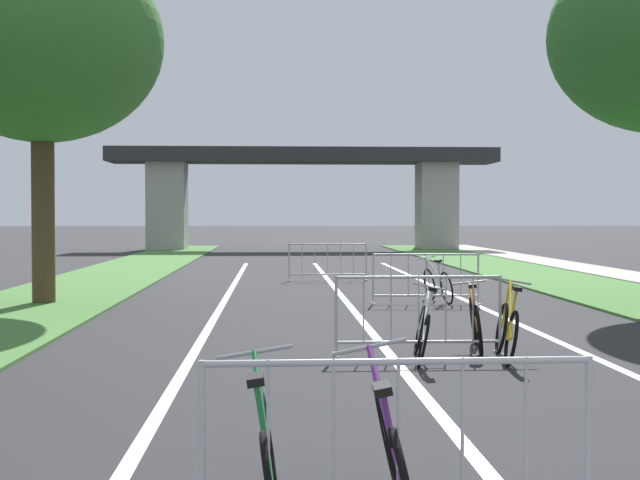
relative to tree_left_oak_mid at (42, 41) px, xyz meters
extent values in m
cube|color=#477A38|center=(-0.11, 5.90, -5.37)|extent=(3.28, 55.57, 0.05)
cube|color=#477A38|center=(12.62, 5.90, -5.37)|extent=(3.28, 55.57, 0.05)
cube|color=silver|center=(6.25, -0.76, -5.39)|extent=(0.14, 32.15, 0.01)
cube|color=silver|center=(8.85, -0.76, -5.39)|extent=(0.14, 32.15, 0.01)
cube|color=silver|center=(3.66, -0.76, -5.39)|extent=(0.14, 32.15, 0.01)
cube|color=#2D2D30|center=(6.25, 29.09, -0.38)|extent=(20.58, 3.24, 0.75)
cube|color=#9E9B93|center=(-0.96, 29.09, -3.08)|extent=(1.99, 2.40, 4.64)
cube|color=#9E9B93|center=(13.47, 29.09, -3.08)|extent=(1.99, 2.40, 4.64)
cylinder|color=#4C3823|center=(0.00, 0.00, -3.61)|extent=(0.47, 0.47, 3.57)
ellipsoid|color=#38702D|center=(0.00, 0.00, 0.03)|extent=(4.94, 4.94, 4.20)
cylinder|color=#ADADB2|center=(4.34, -13.61, -4.87)|extent=(0.04, 0.04, 1.05)
cylinder|color=#ADADB2|center=(6.50, -13.57, -4.87)|extent=(0.04, 0.04, 1.05)
cylinder|color=#ADADB2|center=(5.42, -13.59, -4.37)|extent=(2.16, 0.08, 0.04)
cylinder|color=#ADADB2|center=(4.70, -13.60, -4.78)|extent=(0.02, 0.02, 0.87)
cylinder|color=#ADADB2|center=(5.06, -13.60, -4.78)|extent=(0.02, 0.02, 0.87)
cylinder|color=#ADADB2|center=(5.42, -13.59, -4.78)|extent=(0.02, 0.02, 0.87)
cylinder|color=#ADADB2|center=(5.78, -13.58, -4.78)|extent=(0.02, 0.02, 0.87)
cylinder|color=#ADADB2|center=(6.14, -13.58, -4.78)|extent=(0.02, 0.02, 0.87)
cylinder|color=#ADADB2|center=(5.54, -6.96, -4.87)|extent=(0.04, 0.04, 1.05)
cube|color=#ADADB2|center=(5.54, -6.96, -5.38)|extent=(0.06, 0.44, 0.03)
cylinder|color=#ADADB2|center=(7.70, -6.95, -4.87)|extent=(0.04, 0.04, 1.05)
cube|color=#ADADB2|center=(7.70, -6.95, -5.38)|extent=(0.06, 0.44, 0.03)
cylinder|color=#ADADB2|center=(6.62, -6.95, -4.37)|extent=(2.16, 0.05, 0.04)
cylinder|color=#ADADB2|center=(6.62, -6.95, -5.22)|extent=(2.16, 0.05, 0.04)
cylinder|color=#ADADB2|center=(5.90, -6.96, -4.78)|extent=(0.02, 0.02, 0.87)
cylinder|color=#ADADB2|center=(6.26, -6.96, -4.78)|extent=(0.02, 0.02, 0.87)
cylinder|color=#ADADB2|center=(6.62, -6.95, -4.78)|extent=(0.02, 0.02, 0.87)
cylinder|color=#ADADB2|center=(6.98, -6.95, -4.78)|extent=(0.02, 0.02, 0.87)
cylinder|color=#ADADB2|center=(7.34, -6.95, -4.78)|extent=(0.02, 0.02, 0.87)
cylinder|color=#ADADB2|center=(6.77, -0.25, -4.87)|extent=(0.04, 0.04, 1.05)
cube|color=#ADADB2|center=(6.77, -0.25, -5.38)|extent=(0.09, 0.44, 0.03)
cylinder|color=#ADADB2|center=(8.93, -0.38, -4.87)|extent=(0.04, 0.04, 1.05)
cube|color=#ADADB2|center=(8.93, -0.38, -5.38)|extent=(0.09, 0.44, 0.03)
cylinder|color=#ADADB2|center=(7.85, -0.32, -4.37)|extent=(2.16, 0.17, 0.04)
cylinder|color=#ADADB2|center=(7.85, -0.32, -5.22)|extent=(2.16, 0.17, 0.04)
cylinder|color=#ADADB2|center=(7.13, -0.27, -4.78)|extent=(0.02, 0.02, 0.87)
cylinder|color=#ADADB2|center=(7.49, -0.30, -4.78)|extent=(0.02, 0.02, 0.87)
cylinder|color=#ADADB2|center=(7.85, -0.32, -4.78)|extent=(0.02, 0.02, 0.87)
cylinder|color=#ADADB2|center=(8.21, -0.34, -4.78)|extent=(0.02, 0.02, 0.87)
cylinder|color=#ADADB2|center=(8.57, -0.36, -4.78)|extent=(0.02, 0.02, 0.87)
cylinder|color=#ADADB2|center=(5.14, 6.29, -4.87)|extent=(0.04, 0.04, 1.05)
cube|color=#ADADB2|center=(5.14, 6.29, -5.38)|extent=(0.07, 0.44, 0.03)
cylinder|color=#ADADB2|center=(7.30, 6.35, -4.87)|extent=(0.04, 0.04, 1.05)
cube|color=#ADADB2|center=(7.30, 6.35, -5.38)|extent=(0.07, 0.44, 0.03)
cylinder|color=#ADADB2|center=(6.22, 6.32, -4.37)|extent=(2.16, 0.10, 0.04)
cylinder|color=#ADADB2|center=(6.22, 6.32, -5.22)|extent=(2.16, 0.10, 0.04)
cylinder|color=#ADADB2|center=(5.50, 6.30, -4.78)|extent=(0.02, 0.02, 0.87)
cylinder|color=#ADADB2|center=(5.86, 6.31, -4.78)|extent=(0.02, 0.02, 0.87)
cylinder|color=#ADADB2|center=(6.22, 6.32, -4.78)|extent=(0.02, 0.02, 0.87)
cylinder|color=#ADADB2|center=(6.58, 6.33, -4.78)|extent=(0.02, 0.02, 0.87)
cylinder|color=#ADADB2|center=(6.94, 6.34, -4.78)|extent=(0.02, 0.02, 0.87)
torus|color=black|center=(6.52, -7.93, -5.07)|extent=(0.25, 0.68, 0.66)
torus|color=black|center=(6.65, -6.88, -5.07)|extent=(0.25, 0.68, 0.66)
cylinder|color=silver|center=(6.64, -7.43, -4.78)|extent=(0.28, 1.01, 0.61)
cylinder|color=silver|center=(6.61, -7.63, -4.79)|extent=(0.17, 0.14, 0.66)
cylinder|color=silver|center=(6.54, -7.76, -5.09)|extent=(0.06, 0.34, 0.08)
cylinder|color=silver|center=(6.70, -6.91, -4.78)|extent=(0.15, 0.11, 0.58)
cube|color=black|center=(6.67, -7.68, -4.46)|extent=(0.14, 0.25, 0.07)
cylinder|color=#99999E|center=(6.76, -6.94, -4.49)|extent=(0.43, 0.08, 0.11)
torus|color=black|center=(7.60, -7.88, -5.05)|extent=(0.25, 0.71, 0.69)
torus|color=black|center=(7.73, -6.93, -5.05)|extent=(0.25, 0.71, 0.69)
cylinder|color=gold|center=(7.71, -7.44, -4.73)|extent=(0.27, 0.92, 0.67)
cylinder|color=gold|center=(7.68, -7.61, -4.78)|extent=(0.15, 0.13, 0.64)
cylinder|color=gold|center=(7.62, -7.73, -5.08)|extent=(0.06, 0.31, 0.08)
cylinder|color=gold|center=(7.78, -6.96, -4.73)|extent=(0.14, 0.11, 0.64)
cube|color=black|center=(7.73, -7.66, -4.47)|extent=(0.14, 0.25, 0.07)
cylinder|color=#99999E|center=(7.83, -6.99, -4.42)|extent=(0.54, 0.10, 0.12)
torus|color=black|center=(5.49, -12.61, -5.05)|extent=(0.21, 0.70, 0.69)
cylinder|color=#662884|center=(5.40, -13.18, -4.74)|extent=(0.13, 1.07, 0.66)
cylinder|color=#662884|center=(5.41, -13.39, -4.83)|extent=(0.17, 0.12, 0.56)
cylinder|color=#662884|center=(5.42, -12.63, -4.74)|extent=(0.17, 0.08, 0.63)
cube|color=black|center=(5.35, -13.43, -4.55)|extent=(0.12, 0.24, 0.07)
cylinder|color=#99999E|center=(5.36, -12.66, -4.43)|extent=(0.49, 0.05, 0.13)
torus|color=black|center=(8.25, -0.49, -5.05)|extent=(0.25, 0.70, 0.69)
torus|color=black|center=(8.09, 0.59, -5.05)|extent=(0.25, 0.70, 0.69)
cylinder|color=#B7B7BC|center=(8.13, 0.02, -4.76)|extent=(0.30, 1.04, 0.62)
cylinder|color=#B7B7BC|center=(8.16, -0.19, -4.81)|extent=(0.14, 0.14, 0.61)
cylinder|color=#B7B7BC|center=(8.23, -0.32, -5.08)|extent=(0.07, 0.35, 0.08)
cylinder|color=#B7B7BC|center=(8.04, 0.55, -4.76)|extent=(0.13, 0.11, 0.59)
cube|color=black|center=(8.12, -0.24, -4.50)|extent=(0.14, 0.25, 0.07)
cylinder|color=#99999E|center=(8.00, 0.52, -4.47)|extent=(0.42, 0.09, 0.10)
torus|color=black|center=(7.39, -7.05, -5.06)|extent=(0.24, 0.69, 0.68)
torus|color=black|center=(7.57, -5.98, -5.06)|extent=(0.24, 0.69, 0.68)
cylinder|color=orange|center=(7.44, -6.53, -4.79)|extent=(0.15, 1.05, 0.58)
cylinder|color=orange|center=(7.41, -6.74, -4.80)|extent=(0.13, 0.11, 0.62)
cylinder|color=orange|center=(7.42, -6.88, -5.08)|extent=(0.09, 0.35, 0.08)
cylinder|color=orange|center=(7.53, -6.00, -4.79)|extent=(0.11, 0.08, 0.55)
cube|color=black|center=(7.37, -6.77, -4.50)|extent=(0.14, 0.25, 0.06)
cylinder|color=#99999E|center=(7.49, -6.02, -4.51)|extent=(0.49, 0.11, 0.09)
torus|color=black|center=(4.69, -12.46, -5.08)|extent=(0.15, 0.65, 0.64)
cylinder|color=#1E7238|center=(4.66, -13.03, -4.78)|extent=(0.16, 1.06, 0.64)
cylinder|color=#1E7238|center=(4.67, -13.24, -4.82)|extent=(0.14, 0.13, 0.62)
cylinder|color=#1E7238|center=(4.65, -12.49, -4.78)|extent=(0.13, 0.10, 0.61)
cube|color=black|center=(4.63, -13.28, -4.52)|extent=(0.11, 0.24, 0.06)
cylinder|color=#99999E|center=(4.60, -12.51, -4.48)|extent=(0.52, 0.04, 0.10)
camera|label=1|loc=(4.74, -18.45, -3.56)|focal=49.88mm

